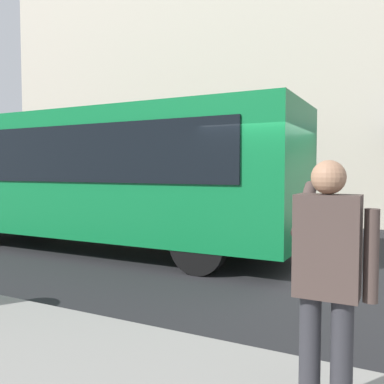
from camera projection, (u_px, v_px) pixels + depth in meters
name	position (u px, v px, depth m)	size (l,w,h in m)	color
ground_plane	(290.00, 273.00, 7.17)	(60.00, 60.00, 0.00)	#232326
building_facade_far	(346.00, 35.00, 12.88)	(28.00, 1.55, 12.00)	beige
red_bus	(100.00, 174.00, 9.29)	(9.05, 2.54, 3.08)	#0F7238
pedestrian_photographer	(328.00, 270.00, 2.66)	(0.53, 0.52, 1.70)	#2D2D33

